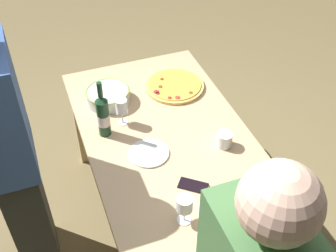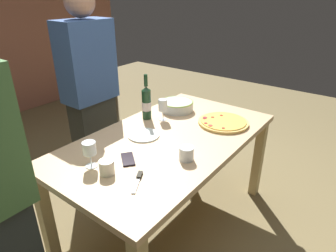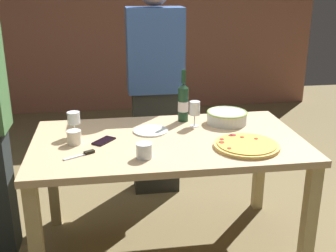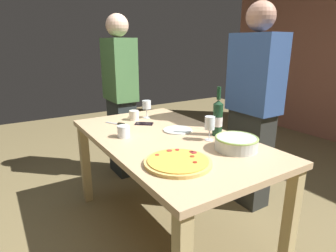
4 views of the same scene
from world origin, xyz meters
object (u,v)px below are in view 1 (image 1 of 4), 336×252
object	(u,v)px
serving_bowl	(108,95)
cell_phone	(193,186)
pizza_knife	(237,192)
wine_glass_near_pizza	(185,205)
dining_table	(168,149)
wine_bottle	(103,115)
person_guest_left	(11,157)
side_plate	(149,153)
cup_amber	(224,140)
pizza	(175,86)
wine_glass_by_bottle	(122,108)
cup_ceramic	(210,206)

from	to	relation	value
serving_bowl	cell_phone	bearing A→B (deg)	-164.65
pizza_knife	wine_glass_near_pizza	bearing A→B (deg)	101.55
dining_table	wine_bottle	size ratio (longest dim) A/B	4.60
serving_bowl	person_guest_left	size ratio (longest dim) A/B	0.16
side_plate	pizza_knife	bearing A→B (deg)	-141.68
dining_table	pizza_knife	distance (m)	0.53
side_plate	cell_phone	world-z (taller)	same
cup_amber	person_guest_left	world-z (taller)	person_guest_left
wine_glass_near_pizza	serving_bowl	bearing A→B (deg)	6.05
cup_amber	person_guest_left	size ratio (longest dim) A/B	0.05
dining_table	person_guest_left	size ratio (longest dim) A/B	0.95
dining_table	pizza	xyz separation A→B (m)	(0.42, -0.20, 0.11)
dining_table	pizza	bearing A→B (deg)	-25.44
serving_bowl	cell_phone	size ratio (longest dim) A/B	1.85
wine_bottle	wine_glass_by_bottle	size ratio (longest dim) A/B	2.10
cup_ceramic	side_plate	distance (m)	0.48
pizza	wine_glass_by_bottle	bearing A→B (deg)	118.20
pizza	cup_ceramic	world-z (taller)	cup_ceramic
dining_table	cell_phone	distance (m)	0.39
pizza	side_plate	bearing A→B (deg)	146.11
cup_amber	cup_ceramic	xyz separation A→B (m)	(-0.38, 0.26, -0.00)
wine_bottle	pizza_knife	size ratio (longest dim) A/B	2.06
serving_bowl	pizza_knife	bearing A→B (deg)	-156.17
pizza	wine_glass_by_bottle	world-z (taller)	wine_glass_by_bottle
side_plate	cell_phone	size ratio (longest dim) A/B	1.50
pizza	person_guest_left	xyz separation A→B (m)	(-0.39, 1.02, 0.10)
side_plate	pizza	bearing A→B (deg)	-33.89
serving_bowl	cup_ceramic	bearing A→B (deg)	-166.54
serving_bowl	pizza_knife	distance (m)	1.00
wine_glass_near_pizza	side_plate	size ratio (longest dim) A/B	0.71
wine_glass_by_bottle	serving_bowl	bearing A→B (deg)	6.96
pizza	wine_bottle	world-z (taller)	wine_bottle
pizza	cup_amber	distance (m)	0.59
dining_table	wine_glass_near_pizza	size ratio (longest dim) A/B	10.42
cup_amber	side_plate	bearing A→B (deg)	79.02
serving_bowl	cup_ceramic	xyz separation A→B (m)	(-0.97, -0.23, -0.00)
wine_glass_near_pizza	cell_phone	size ratio (longest dim) A/B	1.07
serving_bowl	side_plate	distance (m)	0.52
wine_bottle	cup_ceramic	world-z (taller)	wine_bottle
cell_phone	wine_glass_by_bottle	bearing A→B (deg)	57.11
wine_bottle	side_plate	bearing A→B (deg)	-143.37
cup_amber	wine_glass_near_pizza	bearing A→B (deg)	134.70
side_plate	cell_phone	distance (m)	0.32
wine_glass_by_bottle	person_guest_left	world-z (taller)	person_guest_left
wine_bottle	person_guest_left	xyz separation A→B (m)	(-0.13, 0.50, -0.02)
pizza	cell_phone	distance (m)	0.82
dining_table	side_plate	size ratio (longest dim) A/B	7.42
wine_bottle	cup_amber	size ratio (longest dim) A/B	4.00
side_plate	person_guest_left	world-z (taller)	person_guest_left
dining_table	pizza_knife	xyz separation A→B (m)	(-0.49, -0.18, 0.10)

